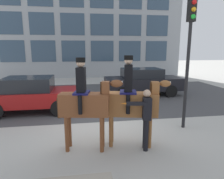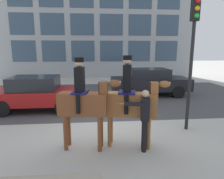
# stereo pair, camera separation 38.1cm
# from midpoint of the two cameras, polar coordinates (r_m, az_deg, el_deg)

# --- Properties ---
(ground_plane) EXTENTS (80.00, 80.00, 0.00)m
(ground_plane) POSITION_cam_midpoint_polar(r_m,az_deg,el_deg) (7.29, -4.16, -10.68)
(ground_plane) COLOR #B2AFA8
(road_surface) EXTENTS (18.64, 8.50, 0.01)m
(road_surface) POSITION_cam_midpoint_polar(r_m,az_deg,el_deg) (11.82, -6.05, -2.01)
(road_surface) COLOR #444447
(road_surface) RESTS_ON ground_plane
(mounted_horse_lead) EXTENTS (1.76, 0.66, 2.53)m
(mounted_horse_lead) POSITION_cam_midpoint_polar(r_m,az_deg,el_deg) (5.41, -9.56, -3.59)
(mounted_horse_lead) COLOR brown
(mounted_horse_lead) RESTS_ON ground_plane
(mounted_horse_companion) EXTENTS (1.90, 0.76, 2.58)m
(mounted_horse_companion) POSITION_cam_midpoint_polar(r_m,az_deg,el_deg) (5.61, 3.70, -3.44)
(mounted_horse_companion) COLOR brown
(mounted_horse_companion) RESTS_ON ground_plane
(pedestrian_bystander) EXTENTS (0.88, 0.44, 1.70)m
(pedestrian_bystander) POSITION_cam_midpoint_polar(r_m,az_deg,el_deg) (5.46, 7.64, -7.23)
(pedestrian_bystander) COLOR black
(pedestrian_bystander) RESTS_ON ground_plane
(street_car_near_lane) EXTENTS (4.01, 1.91, 1.54)m
(street_car_near_lane) POSITION_cam_midpoint_polar(r_m,az_deg,el_deg) (9.57, -23.15, -1.19)
(street_car_near_lane) COLOR maroon
(street_car_near_lane) RESTS_ON ground_plane
(street_car_far_lane) EXTENTS (4.58, 1.95, 1.61)m
(street_car_far_lane) POSITION_cam_midpoint_polar(r_m,az_deg,el_deg) (12.22, 7.88, 2.39)
(street_car_far_lane) COLOR black
(street_car_far_lane) RESTS_ON ground_plane
(traffic_light) EXTENTS (0.24, 0.29, 4.33)m
(traffic_light) POSITION_cam_midpoint_polar(r_m,az_deg,el_deg) (7.12, 19.79, 11.91)
(traffic_light) COLOR black
(traffic_light) RESTS_ON ground_plane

